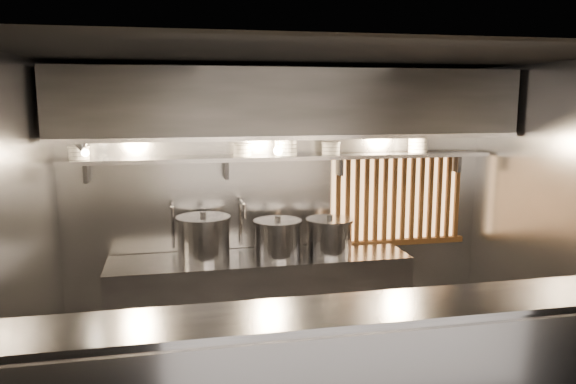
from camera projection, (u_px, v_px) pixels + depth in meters
name	position (u px, v px, depth m)	size (l,w,h in m)	color
ceiling	(320.00, 55.00, 4.30)	(4.50, 4.50, 0.00)	black
wall_back	(282.00, 200.00, 5.97)	(4.50, 4.50, 0.00)	gray
wall_left	(19.00, 248.00, 4.07)	(3.00, 3.00, 0.00)	gray
wall_right	(563.00, 221.00, 4.99)	(3.00, 3.00, 0.00)	gray
cooking_bench	(260.00, 300.00, 5.71)	(3.00, 0.70, 0.90)	gray
bowl_shelf	(285.00, 157.00, 5.72)	(4.40, 0.34, 0.04)	gray
exhaust_hood	(290.00, 104.00, 5.42)	(4.40, 0.81, 0.65)	#2D2D30
wood_screen	(398.00, 199.00, 6.20)	(1.56, 0.09, 1.04)	#FFBC72
faucet_left	(172.00, 216.00, 5.63)	(0.04, 0.30, 0.50)	silver
faucet_right	(242.00, 213.00, 5.77)	(0.04, 0.30, 0.50)	silver
heat_lamp	(82.00, 146.00, 4.85)	(0.25, 0.35, 0.20)	gray
pendant_bulb	(278.00, 151.00, 5.57)	(0.09, 0.09, 0.19)	#2D2D30
stock_pot_left	(204.00, 238.00, 5.54)	(0.57, 0.57, 0.47)	gray
stock_pot_mid	(278.00, 238.00, 5.63)	(0.56, 0.56, 0.41)	gray
stock_pot_right	(329.00, 236.00, 5.74)	(0.60, 0.60, 0.40)	gray
bowl_stack_0	(79.00, 153.00, 5.30)	(0.20, 0.20, 0.13)	silver
bowl_stack_1	(242.00, 150.00, 5.62)	(0.20, 0.20, 0.13)	silver
bowl_stack_2	(286.00, 147.00, 5.71)	(0.25, 0.25, 0.17)	silver
bowl_stack_3	(331.00, 148.00, 5.81)	(0.20, 0.20, 0.13)	silver
bowl_stack_4	(418.00, 145.00, 6.00)	(0.21, 0.21, 0.17)	silver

